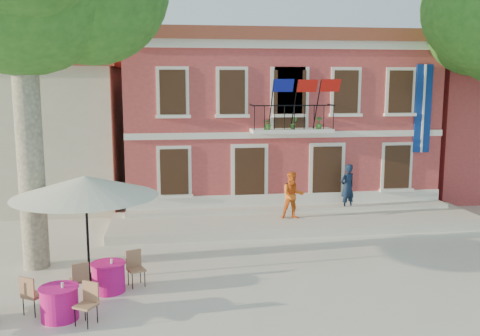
% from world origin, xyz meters
% --- Properties ---
extents(ground, '(90.00, 90.00, 0.00)m').
position_xyz_m(ground, '(0.00, 0.00, 0.00)').
color(ground, beige).
rests_on(ground, ground).
extents(main_building, '(13.50, 9.59, 7.50)m').
position_xyz_m(main_building, '(2.00, 9.99, 3.78)').
color(main_building, '#C24646').
rests_on(main_building, ground).
extents(neighbor_west, '(9.40, 9.40, 6.40)m').
position_xyz_m(neighbor_west, '(-9.50, 11.00, 3.22)').
color(neighbor_west, beige).
rests_on(neighbor_west, ground).
extents(terrace, '(14.00, 3.40, 0.30)m').
position_xyz_m(terrace, '(2.00, 4.40, 0.15)').
color(terrace, silver).
rests_on(terrace, ground).
extents(patio_umbrella, '(3.90, 3.90, 2.90)m').
position_xyz_m(patio_umbrella, '(-5.06, -0.36, 2.60)').
color(patio_umbrella, black).
rests_on(patio_umbrella, ground).
extents(pedestrian_navy, '(0.80, 0.68, 1.86)m').
position_xyz_m(pedestrian_navy, '(4.28, 5.37, 1.23)').
color(pedestrian_navy, '#0F1C33').
rests_on(pedestrian_navy, terrace).
extents(pedestrian_orange, '(0.88, 0.69, 1.78)m').
position_xyz_m(pedestrian_orange, '(1.76, 4.25, 1.19)').
color(pedestrian_orange, orange).
rests_on(pedestrian_orange, terrace).
extents(cafe_table_0, '(1.86, 1.34, 0.95)m').
position_xyz_m(cafe_table_0, '(-5.37, -2.87, 0.42)').
color(cafe_table_0, '#DD1469').
rests_on(cafe_table_0, ground).
extents(cafe_table_1, '(1.94, 1.12, 0.95)m').
position_xyz_m(cafe_table_1, '(-4.43, -1.34, 0.42)').
color(cafe_table_1, '#DD1469').
rests_on(cafe_table_1, ground).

